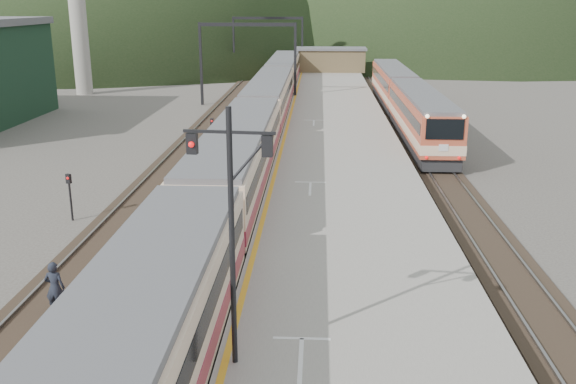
# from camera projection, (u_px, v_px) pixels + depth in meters

# --- Properties ---
(track_main) EXTENTS (2.60, 200.00, 0.23)m
(track_main) POSITION_uv_depth(u_px,v_px,m) (264.00, 134.00, 49.55)
(track_main) COLOR black
(track_main) RESTS_ON ground
(track_far) EXTENTS (2.60, 200.00, 0.23)m
(track_far) POSITION_uv_depth(u_px,v_px,m) (200.00, 134.00, 49.79)
(track_far) COLOR black
(track_far) RESTS_ON ground
(track_second) EXTENTS (2.60, 200.00, 0.23)m
(track_second) POSITION_uv_depth(u_px,v_px,m) (414.00, 136.00, 49.02)
(track_second) COLOR black
(track_second) RESTS_ON ground
(platform) EXTENTS (8.00, 100.00, 1.00)m
(platform) POSITION_uv_depth(u_px,v_px,m) (338.00, 135.00, 47.26)
(platform) COLOR gray
(platform) RESTS_ON ground
(gantry_near) EXTENTS (9.55, 0.25, 8.00)m
(gantry_near) POSITION_uv_depth(u_px,v_px,m) (248.00, 48.00, 62.47)
(gantry_near) COLOR black
(gantry_near) RESTS_ON ground
(gantry_far) EXTENTS (9.55, 0.25, 8.00)m
(gantry_far) POSITION_uv_depth(u_px,v_px,m) (268.00, 35.00, 86.40)
(gantry_far) COLOR black
(gantry_far) RESTS_ON ground
(station_shed) EXTENTS (9.40, 4.40, 3.10)m
(station_shed) POSITION_uv_depth(u_px,v_px,m) (330.00, 59.00, 84.95)
(station_shed) COLOR brown
(station_shed) RESTS_ON platform
(main_train) EXTENTS (3.11, 85.10, 3.79)m
(main_train) POSITION_uv_depth(u_px,v_px,m) (257.00, 121.00, 43.75)
(main_train) COLOR beige
(main_train) RESTS_ON track_main
(second_train) EXTENTS (2.67, 36.45, 3.26)m
(second_train) POSITION_uv_depth(u_px,v_px,m) (404.00, 100.00, 54.90)
(second_train) COLOR #BD4E33
(second_train) RESTS_ON track_second
(signal_mast) EXTENTS (2.20, 0.39, 6.64)m
(signal_mast) POSITION_uv_depth(u_px,v_px,m) (231.00, 213.00, 15.43)
(signal_mast) COLOR black
(signal_mast) RESTS_ON platform
(short_signal_b) EXTENTS (0.23, 0.17, 2.27)m
(short_signal_b) POSITION_uv_depth(u_px,v_px,m) (212.00, 130.00, 44.04)
(short_signal_b) COLOR black
(short_signal_b) RESTS_ON ground
(short_signal_c) EXTENTS (0.26, 0.22, 2.27)m
(short_signal_c) POSITION_uv_depth(u_px,v_px,m) (70.00, 191.00, 29.90)
(short_signal_c) COLOR black
(short_signal_c) RESTS_ON ground
(worker) EXTENTS (0.68, 0.46, 1.83)m
(worker) POSITION_uv_depth(u_px,v_px,m) (55.00, 288.00, 21.05)
(worker) COLOR black
(worker) RESTS_ON ground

